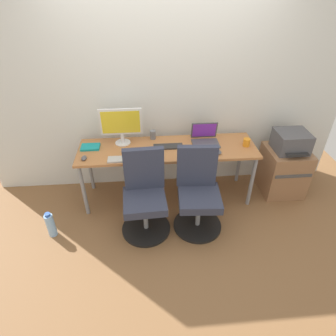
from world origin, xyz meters
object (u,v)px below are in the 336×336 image
Objects in this scene: coffee_mug at (247,142)px; side_cabinet at (283,170)px; open_laptop at (205,138)px; desktop_monitor at (121,124)px; office_chair_right at (198,194)px; printer at (291,141)px; water_bottle_on_floor at (51,225)px; office_chair_left at (145,197)px.

side_cabinet is at bearing 4.11° from coffee_mug.
open_laptop is at bearing 175.23° from side_cabinet.
desktop_monitor is 1.46m from coffee_mug.
office_chair_right is 1.17m from desktop_monitor.
office_chair_right is at bearing -156.81° from side_cabinet.
water_bottle_on_floor is (-2.79, -0.57, -0.58)m from printer.
side_cabinet is 1.95× the size of water_bottle_on_floor.
open_laptop reaches higher than water_bottle_on_floor.
office_chair_right is (0.57, -0.00, 0.00)m from office_chair_left.
office_chair_right is at bearing -143.25° from coffee_mug.
coffee_mug is (0.63, 0.47, 0.34)m from office_chair_right.
desktop_monitor is 5.22× the size of coffee_mug.
side_cabinet is at bearing 16.16° from office_chair_left.
coffee_mug is (-0.56, -0.04, 0.04)m from printer.
desktop_monitor is at bearing 140.70° from office_chair_right.
office_chair_left is 10.22× the size of coffee_mug.
desktop_monitor is at bearing 175.79° from side_cabinet.
office_chair_right is at bearing -39.30° from desktop_monitor.
water_bottle_on_floor is (-2.79, -0.57, -0.16)m from side_cabinet.
desktop_monitor reaches higher than coffee_mug.
office_chair_left is at bearing 3.02° from water_bottle_on_floor.
open_laptop is (1.76, 0.65, 0.62)m from water_bottle_on_floor.
office_chair_left is 0.88m from desktop_monitor.
office_chair_left is 1.01m from open_laptop.
desktop_monitor reaches higher than water_bottle_on_floor.
office_chair_left is at bearing -163.84° from side_cabinet.
coffee_mug is at bearing -175.89° from side_cabinet.
open_laptop is at bearing 20.30° from water_bottle_on_floor.
office_chair_right reaches higher than coffee_mug.
printer is 2.91m from water_bottle_on_floor.
water_bottle_on_floor is (-1.02, -0.05, -0.28)m from office_chair_left.
desktop_monitor is at bearing 42.06° from water_bottle_on_floor.
water_bottle_on_floor is at bearing -176.98° from office_chair_left.
desktop_monitor is at bearing 172.56° from coffee_mug.
office_chair_left is 0.57m from office_chair_right.
office_chair_right is at bearing -156.85° from printer.
office_chair_right and open_laptop have the same top height.
side_cabinet is 1.51× the size of printer.
water_bottle_on_floor is (-1.60, -0.05, -0.28)m from office_chair_right.
desktop_monitor is (-0.81, 0.66, 0.54)m from office_chair_right.
water_bottle_on_floor is at bearing -168.55° from printer.
open_laptop is at bearing 38.98° from office_chair_left.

